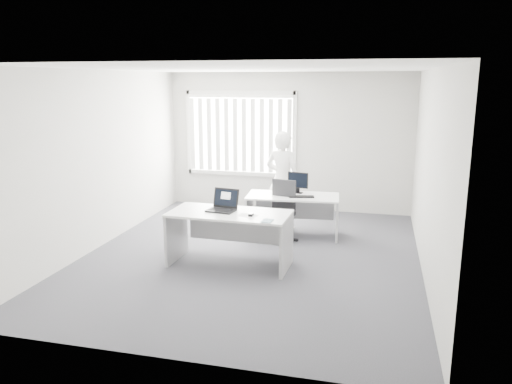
% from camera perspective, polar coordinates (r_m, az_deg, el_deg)
% --- Properties ---
extents(ground, '(6.00, 6.00, 0.00)m').
position_cam_1_polar(ground, '(7.73, -0.53, -7.31)').
color(ground, '#55545C').
rests_on(ground, ground).
extents(wall_back, '(5.00, 0.02, 2.80)m').
position_cam_1_polar(wall_back, '(10.27, 3.67, 5.72)').
color(wall_back, beige).
rests_on(wall_back, ground).
extents(wall_front, '(5.00, 0.02, 2.80)m').
position_cam_1_polar(wall_front, '(4.59, -10.00, -3.23)').
color(wall_front, beige).
rests_on(wall_front, ground).
extents(wall_left, '(0.02, 6.00, 2.80)m').
position_cam_1_polar(wall_left, '(8.34, -17.45, 3.54)').
color(wall_left, beige).
rests_on(wall_left, ground).
extents(wall_right, '(0.02, 6.00, 2.80)m').
position_cam_1_polar(wall_right, '(7.17, 19.20, 1.99)').
color(wall_right, beige).
rests_on(wall_right, ground).
extents(ceiling, '(5.00, 6.00, 0.02)m').
position_cam_1_polar(ceiling, '(7.26, -0.58, 13.93)').
color(ceiling, white).
rests_on(ceiling, wall_back).
extents(window, '(2.32, 0.06, 1.76)m').
position_cam_1_polar(window, '(10.43, -1.80, 6.68)').
color(window, silver).
rests_on(window, wall_back).
extents(blinds, '(2.20, 0.10, 1.50)m').
position_cam_1_polar(blinds, '(10.38, -1.89, 6.48)').
color(blinds, white).
rests_on(blinds, wall_back).
extents(desk_near, '(1.75, 0.86, 0.79)m').
position_cam_1_polar(desk_near, '(7.22, -3.04, -4.03)').
color(desk_near, silver).
rests_on(desk_near, ground).
extents(desk_far, '(1.61, 0.86, 0.71)m').
position_cam_1_polar(desk_far, '(8.60, 4.21, -1.68)').
color(desk_far, silver).
rests_on(desk_far, ground).
extents(office_chair, '(0.68, 0.68, 1.00)m').
position_cam_1_polar(office_chair, '(8.45, 2.76, -3.35)').
color(office_chair, black).
rests_on(office_chair, ground).
extents(person, '(0.73, 0.57, 1.77)m').
position_cam_1_polar(person, '(8.99, 3.05, 1.39)').
color(person, white).
rests_on(person, ground).
extents(laptop, '(0.44, 0.40, 0.31)m').
position_cam_1_polar(laptop, '(7.19, -4.03, -1.03)').
color(laptop, black).
rests_on(laptop, desk_near).
extents(paper_sheet, '(0.31, 0.25, 0.00)m').
position_cam_1_polar(paper_sheet, '(6.99, -0.99, -2.68)').
color(paper_sheet, white).
rests_on(paper_sheet, desk_near).
extents(mouse, '(0.06, 0.10, 0.04)m').
position_cam_1_polar(mouse, '(6.96, -0.59, -2.58)').
color(mouse, '#B6B6B8').
rests_on(mouse, paper_sheet).
extents(booklet, '(0.15, 0.20, 0.01)m').
position_cam_1_polar(booklet, '(6.71, 1.30, -3.30)').
color(booklet, white).
rests_on(booklet, desk_near).
extents(keyboard, '(0.44, 0.23, 0.02)m').
position_cam_1_polar(keyboard, '(8.43, 5.21, -0.53)').
color(keyboard, black).
rests_on(keyboard, desk_far).
extents(monitor, '(0.38, 0.18, 0.37)m').
position_cam_1_polar(monitor, '(8.70, 4.81, 1.07)').
color(monitor, black).
rests_on(monitor, desk_far).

